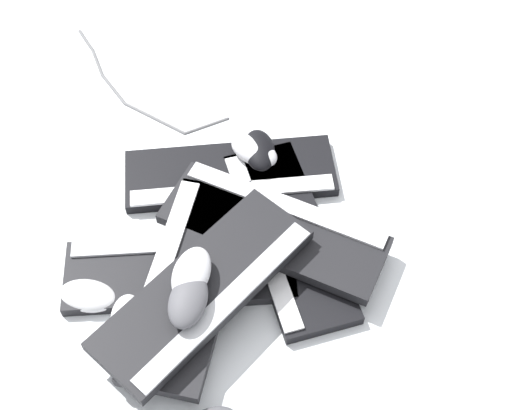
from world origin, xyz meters
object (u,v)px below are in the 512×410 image
at_px(keyboard_3, 189,280).
at_px(mouse_0, 259,150).
at_px(mouse_2, 254,151).
at_px(mouse_1, 191,273).
at_px(keyboard_2, 230,174).
at_px(mouse_3, 88,296).
at_px(mouse_4, 188,300).
at_px(keyboard_5, 205,289).
at_px(keyboard_4, 274,229).
at_px(keyboard_0, 180,270).
at_px(mouse_6, 128,321).
at_px(keyboard_1, 287,235).

distance_m(keyboard_3, mouse_0, 0.34).
bearing_deg(mouse_2, mouse_1, -71.57).
height_order(keyboard_2, mouse_3, mouse_3).
bearing_deg(mouse_0, mouse_1, 152.22).
distance_m(mouse_1, mouse_4, 0.05).
bearing_deg(mouse_4, keyboard_2, -178.69).
bearing_deg(keyboard_5, mouse_1, -64.30).
distance_m(keyboard_3, mouse_3, 0.19).
bearing_deg(keyboard_2, mouse_4, 41.64).
xyz_separation_m(keyboard_4, mouse_2, (-0.09, -0.18, 0.01)).
distance_m(keyboard_4, mouse_1, 0.21).
xyz_separation_m(keyboard_0, keyboard_2, (-0.22, -0.13, 0.00)).
height_order(mouse_4, mouse_6, mouse_4).
relative_size(keyboard_1, mouse_6, 4.22).
xyz_separation_m(keyboard_4, mouse_6, (0.33, -0.02, -0.02)).
xyz_separation_m(mouse_0, mouse_4, (0.34, 0.23, 0.06)).
height_order(keyboard_1, mouse_4, mouse_4).
height_order(keyboard_4, mouse_4, mouse_4).
xyz_separation_m(keyboard_3, mouse_0, (-0.29, -0.16, 0.01)).
bearing_deg(keyboard_5, keyboard_0, -91.74).
distance_m(mouse_0, mouse_3, 0.46).
bearing_deg(keyboard_5, keyboard_2, -135.18).
height_order(keyboard_1, mouse_0, mouse_0).
distance_m(keyboard_3, mouse_2, 0.33).
relative_size(keyboard_1, mouse_2, 4.22).
bearing_deg(keyboard_0, keyboard_3, 80.30).
distance_m(mouse_2, mouse_4, 0.40).
relative_size(mouse_0, mouse_2, 1.00).
distance_m(keyboard_2, keyboard_5, 0.31).
bearing_deg(keyboard_4, mouse_4, 13.38).
xyz_separation_m(keyboard_1, keyboard_5, (0.22, 0.03, 0.06)).
relative_size(keyboard_2, keyboard_3, 1.04).
distance_m(keyboard_1, mouse_1, 0.25).
bearing_deg(mouse_2, mouse_6, -84.34).
height_order(keyboard_0, keyboard_1, same).
xyz_separation_m(mouse_2, mouse_4, (0.33, 0.23, 0.06)).
height_order(keyboard_1, keyboard_4, keyboard_4).
bearing_deg(mouse_1, keyboard_2, 2.25).
xyz_separation_m(keyboard_2, mouse_6, (0.35, 0.16, 0.01)).
bearing_deg(mouse_0, keyboard_4, -179.37).
bearing_deg(mouse_1, keyboard_3, 38.47).
bearing_deg(keyboard_0, keyboard_5, 88.26).
relative_size(keyboard_0, keyboard_1, 0.96).
bearing_deg(mouse_4, keyboard_5, 160.83).
xyz_separation_m(keyboard_1, mouse_4, (0.26, 0.04, 0.10)).
bearing_deg(mouse_2, mouse_0, 46.92).
relative_size(keyboard_4, mouse_3, 4.19).
bearing_deg(keyboard_5, keyboard_1, -172.85).
relative_size(mouse_3, mouse_4, 1.00).
distance_m(keyboard_0, mouse_2, 0.31).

